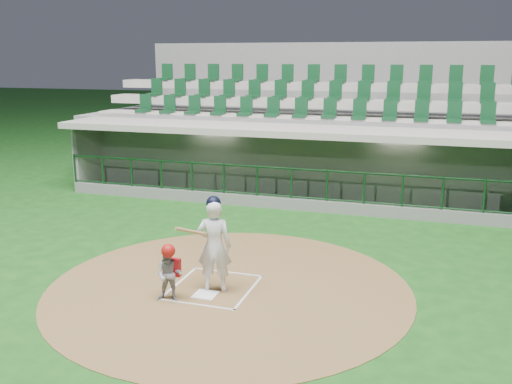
{
  "coord_description": "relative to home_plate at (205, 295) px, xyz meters",
  "views": [
    {
      "loc": [
        4.03,
        -10.1,
        4.48
      ],
      "look_at": [
        -0.03,
        2.6,
        1.3
      ],
      "focal_mm": 40.0,
      "sensor_mm": 36.0,
      "label": 1
    }
  ],
  "objects": [
    {
      "name": "dirt_circle",
      "position": [
        0.3,
        0.5,
        -0.02
      ],
      "size": [
        7.2,
        7.2,
        0.01
      ],
      "primitive_type": "cylinder",
      "color": "brown",
      "rests_on": "ground"
    },
    {
      "name": "seating_deck",
      "position": [
        0.0,
        11.61,
        1.4
      ],
      "size": [
        17.0,
        6.72,
        5.15
      ],
      "color": "gray",
      "rests_on": "ground"
    },
    {
      "name": "home_plate",
      "position": [
        0.0,
        0.0,
        0.0
      ],
      "size": [
        0.43,
        0.43,
        0.02
      ],
      "primitive_type": "cube",
      "color": "white",
      "rests_on": "dirt_circle"
    },
    {
      "name": "catcher",
      "position": [
        -0.54,
        -0.41,
        0.55
      ],
      "size": [
        0.56,
        0.47,
        1.11
      ],
      "color": "gray",
      "rests_on": "dirt_circle"
    },
    {
      "name": "dugout_structure",
      "position": [
        0.11,
        8.54,
        0.93
      ],
      "size": [
        16.4,
        3.7,
        3.0
      ],
      "color": "slate",
      "rests_on": "ground"
    },
    {
      "name": "ground",
      "position": [
        0.0,
        0.7,
        -0.02
      ],
      "size": [
        120.0,
        120.0,
        0.0
      ],
      "primitive_type": "plane",
      "color": "#134514",
      "rests_on": "ground"
    },
    {
      "name": "batter",
      "position": [
        0.09,
        0.28,
        0.94
      ],
      "size": [
        0.91,
        0.92,
        1.91
      ],
      "color": "silver",
      "rests_on": "dirt_circle"
    },
    {
      "name": "batter_box_chalk",
      "position": [
        0.0,
        0.4,
        -0.0
      ],
      "size": [
        1.55,
        1.8,
        0.01
      ],
      "color": "white",
      "rests_on": "ground"
    }
  ]
}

